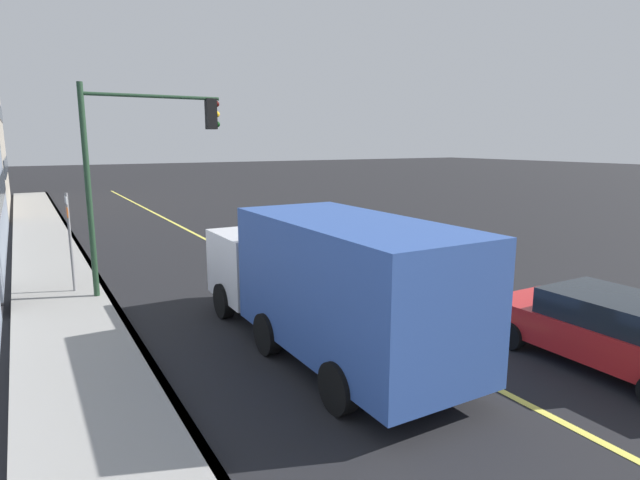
{
  "coord_description": "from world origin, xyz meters",
  "views": [
    {
      "loc": [
        -11.08,
        7.27,
        4.48
      ],
      "look_at": [
        -0.35,
        1.07,
        2.13
      ],
      "focal_mm": 29.22,
      "sensor_mm": 36.0,
      "label": 1
    }
  ],
  "objects_px": {
    "car_red": "(607,329)",
    "truck_blue": "(328,280)",
    "traffic_light_mast": "(140,154)",
    "street_sign_post": "(70,236)",
    "car_silver": "(316,237)"
  },
  "relations": [
    {
      "from": "car_red",
      "to": "street_sign_post",
      "type": "distance_m",
      "value": 13.93
    },
    {
      "from": "traffic_light_mast",
      "to": "car_red",
      "type": "bearing_deg",
      "value": -144.97
    },
    {
      "from": "traffic_light_mast",
      "to": "car_silver",
      "type": "bearing_deg",
      "value": -73.4
    },
    {
      "from": "truck_blue",
      "to": "street_sign_post",
      "type": "distance_m",
      "value": 8.5
    },
    {
      "from": "truck_blue",
      "to": "traffic_light_mast",
      "type": "distance_m",
      "value": 7.32
    },
    {
      "from": "street_sign_post",
      "to": "car_silver",
      "type": "bearing_deg",
      "value": -82.29
    },
    {
      "from": "car_red",
      "to": "traffic_light_mast",
      "type": "bearing_deg",
      "value": 35.03
    },
    {
      "from": "car_red",
      "to": "street_sign_post",
      "type": "xyz_separation_m",
      "value": [
        10.72,
        8.84,
        1.01
      ]
    },
    {
      "from": "car_red",
      "to": "car_silver",
      "type": "bearing_deg",
      "value": -0.07
    },
    {
      "from": "truck_blue",
      "to": "traffic_light_mast",
      "type": "relative_size",
      "value": 1.34
    },
    {
      "from": "truck_blue",
      "to": "street_sign_post",
      "type": "bearing_deg",
      "value": 30.66
    },
    {
      "from": "car_red",
      "to": "traffic_light_mast",
      "type": "xyz_separation_m",
      "value": [
        9.86,
        6.91,
        3.35
      ]
    },
    {
      "from": "car_silver",
      "to": "traffic_light_mast",
      "type": "bearing_deg",
      "value": 106.6
    },
    {
      "from": "car_red",
      "to": "truck_blue",
      "type": "xyz_separation_m",
      "value": [
        3.41,
        4.51,
        0.82
      ]
    },
    {
      "from": "car_silver",
      "to": "street_sign_post",
      "type": "distance_m",
      "value": 8.99
    }
  ]
}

